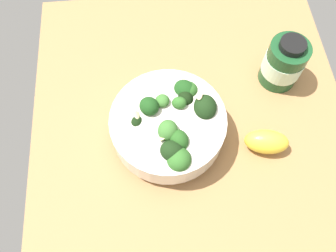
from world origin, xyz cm
name	(u,v)px	position (x,y,z in cm)	size (l,w,h in cm)	color
ground_plane	(189,112)	(0.00, 0.00, -2.10)	(61.09, 61.09, 4.20)	#996D42
bowl_of_broccoli	(170,125)	(5.59, -4.40, 4.66)	(20.37, 20.37, 10.12)	silver
lemon_wedge	(266,142)	(9.52, 12.76, 2.44)	(7.95, 4.31, 4.88)	yellow
bottle_tall	(284,63)	(-5.36, 18.66, 5.08)	(7.73, 7.73, 11.07)	#194723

